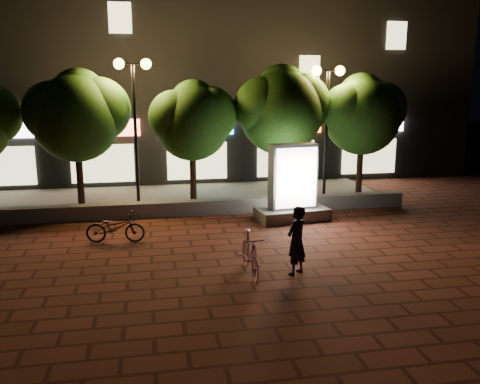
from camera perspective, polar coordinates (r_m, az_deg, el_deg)
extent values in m
plane|color=#5E261D|center=(13.63, -5.27, -6.90)|extent=(80.00, 80.00, 0.00)
cube|color=slate|center=(17.39, -6.49, -1.82)|extent=(16.00, 0.45, 0.50)
cube|color=slate|center=(19.86, -6.99, -0.67)|extent=(16.00, 5.00, 0.08)
cube|color=black|center=(25.86, -8.20, 13.38)|extent=(28.00, 8.00, 10.00)
cube|color=beige|center=(22.81, -25.31, 2.63)|extent=(2.60, 0.10, 1.60)
cube|color=#FD633D|center=(21.93, -15.47, 6.99)|extent=(3.20, 0.12, 0.70)
cube|color=beige|center=(22.11, -15.25, 3.12)|extent=(2.60, 0.10, 1.60)
cube|color=#3BAFCA|center=(21.95, -4.94, 7.39)|extent=(3.20, 0.12, 0.70)
cube|color=beige|center=(22.13, -4.86, 3.52)|extent=(2.60, 0.10, 1.60)
cube|color=orange|center=(22.68, 5.26, 7.54)|extent=(3.20, 0.12, 0.70)
cube|color=beige|center=(22.86, 5.19, 3.79)|extent=(2.60, 0.10, 1.60)
cube|color=white|center=(24.07, 14.55, 7.48)|extent=(3.20, 0.12, 0.70)
cube|color=beige|center=(24.23, 14.36, 3.94)|extent=(2.60, 0.10, 1.60)
cube|color=beige|center=(21.93, -13.42, 18.63)|extent=(0.90, 0.10, 1.20)
cube|color=beige|center=(22.90, 7.86, 13.54)|extent=(0.90, 0.10, 1.20)
cube|color=beige|center=(24.51, 17.28, 16.54)|extent=(0.90, 0.10, 1.20)
cylinder|color=black|center=(18.67, -17.66, 1.79)|extent=(0.24, 0.24, 2.34)
sphere|color=#265619|center=(18.43, -18.06, 7.90)|extent=(3.00, 3.00, 3.00)
sphere|color=#265619|center=(18.53, -15.72, 9.00)|extent=(2.25, 2.25, 2.25)
sphere|color=#265619|center=(18.37, -20.28, 8.52)|extent=(2.10, 2.10, 2.10)
sphere|color=#265619|center=(18.73, -17.77, 10.28)|extent=(1.95, 1.95, 1.95)
cylinder|color=black|center=(18.59, -5.33, 2.07)|extent=(0.24, 0.24, 2.21)
sphere|color=#265619|center=(18.36, -5.44, 7.75)|extent=(2.70, 2.70, 2.70)
sphere|color=#265619|center=(18.60, -3.42, 8.77)|extent=(2.03, 2.03, 2.02)
sphere|color=#265619|center=(18.14, -7.35, 8.44)|extent=(1.89, 1.89, 1.89)
sphere|color=#265619|center=(18.67, -5.27, 9.91)|extent=(1.76, 1.76, 1.76)
cylinder|color=black|center=(19.14, 4.56, 2.73)|extent=(0.24, 0.24, 2.43)
sphere|color=#265619|center=(18.91, 4.67, 8.92)|extent=(3.10, 3.10, 3.10)
sphere|color=#265619|center=(19.30, 6.79, 9.83)|extent=(2.33, 2.33, 2.33)
sphere|color=#265619|center=(18.58, 2.69, 9.65)|extent=(2.17, 2.17, 2.17)
sphere|color=#265619|center=(19.24, 4.73, 11.28)|extent=(2.01, 2.02, 2.02)
cylinder|color=black|center=(20.21, 13.37, 2.75)|extent=(0.24, 0.24, 2.29)
sphere|color=#265619|center=(19.99, 13.65, 8.25)|extent=(2.90, 2.90, 2.90)
sphere|color=#265619|center=(20.45, 15.35, 9.09)|extent=(2.18, 2.17, 2.17)
sphere|color=#265619|center=(19.58, 12.10, 8.98)|extent=(2.03, 2.03, 2.03)
sphere|color=#265619|center=(20.31, 13.61, 10.36)|extent=(1.89, 1.88, 1.88)
cylinder|color=black|center=(18.13, -11.70, 6.07)|extent=(0.12, 0.12, 5.00)
cylinder|color=black|center=(18.04, -12.06, 13.99)|extent=(0.90, 0.08, 0.08)
sphere|color=gold|center=(18.06, -13.53, 13.92)|extent=(0.36, 0.36, 0.36)
sphere|color=gold|center=(18.04, -10.58, 14.05)|extent=(0.36, 0.36, 0.36)
cylinder|color=black|center=(19.30, 9.69, 6.22)|extent=(0.12, 0.12, 4.80)
cylinder|color=black|center=(19.20, 9.95, 13.36)|extent=(0.90, 0.08, 0.08)
sphere|color=gold|center=(19.05, 8.65, 13.41)|extent=(0.36, 0.36, 0.36)
sphere|color=gold|center=(19.36, 11.24, 13.30)|extent=(0.36, 0.36, 0.36)
cube|color=slate|center=(16.83, 5.90, -2.48)|extent=(2.48, 1.49, 0.39)
cube|color=#4C4C51|center=(16.55, 6.00, 1.76)|extent=(1.62, 0.75, 2.14)
cube|color=white|center=(16.30, 6.41, 1.58)|extent=(1.40, 0.24, 1.95)
cube|color=white|center=(16.80, 5.60, 1.93)|extent=(1.40, 0.24, 1.95)
imported|color=#BA7696|center=(11.94, 1.15, -7.04)|extent=(0.51, 1.74, 1.04)
imported|color=black|center=(11.98, 6.40, -5.49)|extent=(0.72, 0.69, 1.66)
imported|color=black|center=(14.78, -13.92, -3.92)|extent=(1.72, 0.79, 0.87)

